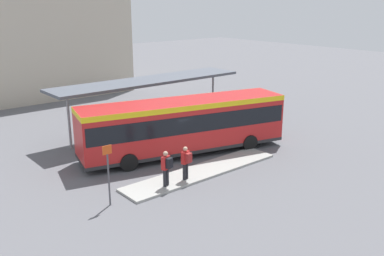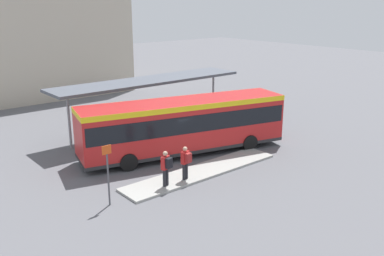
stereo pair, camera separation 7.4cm
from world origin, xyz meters
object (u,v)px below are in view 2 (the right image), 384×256
city_bus (184,123)px  pedestrian_companion (186,161)px  bicycle_orange (256,109)px  platform_sign (108,172)px  bicycle_red (270,112)px  bicycle_blue (264,111)px  pedestrian_waiting (166,166)px

city_bus → pedestrian_companion: bearing=-113.2°
bicycle_orange → platform_sign: bearing=-60.1°
bicycle_red → bicycle_blue: (-0.02, 0.66, -0.02)m
pedestrian_companion → bicycle_blue: 14.32m
pedestrian_companion → bicycle_orange: size_ratio=0.98×
bicycle_red → bicycle_blue: 0.66m
bicycle_red → platform_sign: platform_sign is taller
bicycle_red → city_bus: bearing=93.2°
pedestrian_companion → platform_sign: 4.26m
pedestrian_companion → bicycle_orange: 14.43m
pedestrian_companion → bicycle_red: size_ratio=1.04×
bicycle_red → bicycle_orange: 1.35m
bicycle_blue → city_bus: bearing=-67.7°
pedestrian_waiting → bicycle_blue: (14.14, 6.14, -0.79)m
bicycle_blue → bicycle_orange: bicycle_orange is taller
pedestrian_waiting → pedestrian_companion: 1.22m
pedestrian_waiting → bicycle_orange: 15.53m
bicycle_red → bicycle_blue: bearing=-7.1°
bicycle_orange → pedestrian_companion: bearing=-53.3°
bicycle_blue → platform_sign: platform_sign is taller
pedestrian_companion → bicycle_orange: bearing=-71.4°
city_bus → bicycle_blue: size_ratio=8.02×
city_bus → bicycle_red: bearing=26.2°
bicycle_red → platform_sign: (-17.16, -5.28, 1.20)m
city_bus → pedestrian_waiting: 5.10m
bicycle_orange → platform_sign: size_ratio=0.63×
pedestrian_waiting → bicycle_blue: pedestrian_waiting is taller
bicycle_orange → platform_sign: (-16.95, -6.61, 1.18)m
pedestrian_companion → bicycle_orange: (12.72, 6.79, -0.73)m
pedestrian_companion → city_bus: bearing=-47.2°
city_bus → bicycle_orange: 10.83m
pedestrian_waiting → bicycle_orange: size_ratio=1.01×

